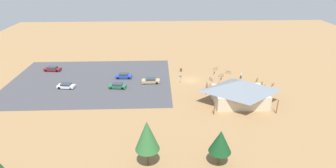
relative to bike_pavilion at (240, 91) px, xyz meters
name	(u,v)px	position (x,y,z in m)	size (l,w,h in m)	color
ground	(190,80)	(9.38, -13.31, -3.10)	(160.00, 160.00, 0.00)	#937047
parking_lot_asphalt	(91,81)	(35.95, -13.97, -3.07)	(42.14, 31.20, 0.05)	#424247
bike_pavilion	(240,91)	(0.00, 0.00, 0.00)	(13.45, 9.81, 5.61)	beige
trash_bin	(181,70)	(11.38, -19.96, -2.65)	(0.60, 0.60, 0.90)	brown
lot_sign	(180,78)	(12.23, -11.63, -1.69)	(0.56, 0.08, 2.20)	#99999E
pine_west	(220,141)	(8.73, 19.80, 1.07)	(3.49, 3.49, 6.04)	brown
pine_midwest	(147,136)	(19.80, 19.53, 2.24)	(3.76, 3.76, 7.80)	brown
bicycle_orange_mid_cluster	(273,85)	(-11.17, -8.91, -2.74)	(1.11, 1.28, 0.76)	black
bicycle_green_yard_center	(257,80)	(-8.06, -11.85, -2.71)	(1.07, 1.52, 0.86)	black
bicycle_blue_by_bin	(214,73)	(2.12, -17.75, -2.73)	(0.73, 1.56, 0.83)	black
bicycle_teal_lone_west	(215,69)	(1.19, -20.75, -2.72)	(1.58, 0.74, 0.86)	black
bicycle_white_edge_south	(219,85)	(2.47, -9.32, -2.72)	(0.59, 1.67, 0.86)	black
bicycle_red_trailside	(211,79)	(3.98, -12.95, -2.74)	(0.77, 1.49, 0.82)	black
bicycle_black_lone_east	(228,72)	(-1.84, -17.89, -2.71)	(1.64, 0.61, 0.86)	black
bicycle_purple_back_row	(221,79)	(1.15, -13.39, -2.74)	(0.92, 1.43, 0.82)	black
bicycle_silver_front_row	(208,86)	(5.40, -8.69, -2.72)	(1.64, 0.76, 0.79)	black
bicycle_yellow_yard_front	(207,89)	(5.94, -6.94, -2.72)	(0.69, 1.65, 0.86)	black
bicycle_orange_near_porch	(221,75)	(0.65, -15.63, -2.73)	(1.58, 0.63, 0.82)	black
bicycle_green_yard_right	(263,86)	(-8.34, -8.04, -2.71)	(1.36, 1.10, 0.88)	black
car_tan_mid_lot	(151,81)	(19.94, -11.86, -2.37)	(4.63, 1.83, 1.35)	tan
car_white_second_row	(66,86)	(41.00, -9.56, -2.42)	(4.48, 2.50, 1.24)	white
car_maroon_end_stall	(52,69)	(48.46, -21.68, -2.37)	(4.88, 2.35, 1.34)	maroon
car_green_near_entry	(117,86)	(28.19, -9.05, -2.39)	(4.43, 2.31, 1.32)	#1E6B3D
car_blue_back_corner	(124,76)	(27.30, -15.45, -2.34)	(4.35, 2.04, 1.43)	#1E42B2
visitor_at_bikes	(241,75)	(-4.38, -13.97, -2.17)	(0.36, 0.36, 1.77)	#2D3347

